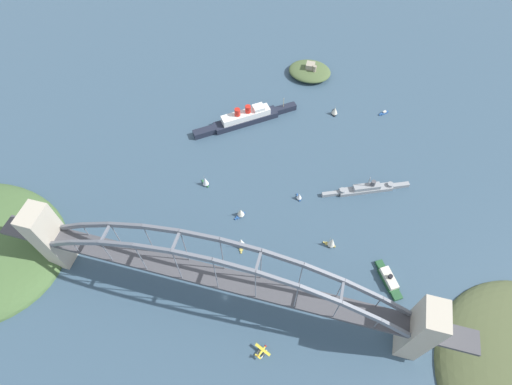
{
  "coord_description": "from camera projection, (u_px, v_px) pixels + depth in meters",
  "views": [
    {
      "loc": [
        42.07,
        -80.74,
        248.92
      ],
      "look_at": [
        0.0,
        79.61,
        8.0
      ],
      "focal_mm": 27.55,
      "sensor_mm": 36.0,
      "label": 1
    }
  ],
  "objects": [
    {
      "name": "ground_plane",
      "position": [
        225.0,
        297.0,
        255.39
      ],
      "size": [
        1400.0,
        1400.0,
        0.0
      ],
      "primitive_type": "plane",
      "color": "#385166"
    },
    {
      "name": "harbor_arch_bridge",
      "position": [
        222.0,
        278.0,
        229.76
      ],
      "size": [
        288.37,
        17.63,
        70.17
      ],
      "color": "#BCB29E",
      "rests_on": "ground"
    },
    {
      "name": "ocean_liner",
      "position": [
        246.0,
        118.0,
        340.25
      ],
      "size": [
        79.9,
        62.39,
        18.01
      ],
      "color": "#1E2333",
      "rests_on": "ground"
    },
    {
      "name": "naval_cruiser",
      "position": [
        367.0,
        189.0,
        300.85
      ],
      "size": [
        64.76,
        30.01,
        16.82
      ],
      "color": "gray",
      "rests_on": "ground"
    },
    {
      "name": "harbor_ferry_steamer",
      "position": [
        389.0,
        279.0,
        259.62
      ],
      "size": [
        19.73,
        27.1,
        7.88
      ],
      "color": "#23512D",
      "rests_on": "ground"
    },
    {
      "name": "fort_island_mid_harbor",
      "position": [
        310.0,
        71.0,
        377.57
      ],
      "size": [
        40.47,
        33.84,
        13.46
      ],
      "color": "#4C6038",
      "rests_on": "ground"
    },
    {
      "name": "seaplane_second_in_formation",
      "position": [
        262.0,
        351.0,
        234.1
      ],
      "size": [
        10.51,
        8.85,
        5.16
      ],
      "color": "#B7B7B2",
      "rests_on": "ground"
    },
    {
      "name": "small_boat_0",
      "position": [
        241.0,
        242.0,
        271.99
      ],
      "size": [
        6.81,
        9.92,
        11.28
      ],
      "color": "gold",
      "rests_on": "ground"
    },
    {
      "name": "small_boat_1",
      "position": [
        335.0,
        111.0,
        347.07
      ],
      "size": [
        6.19,
        9.39,
        8.64
      ],
      "color": "black",
      "rests_on": "ground"
    },
    {
      "name": "small_boat_2",
      "position": [
        205.0,
        181.0,
        302.67
      ],
      "size": [
        7.99,
        7.03,
        9.82
      ],
      "color": "#2D6B3D",
      "rests_on": "ground"
    },
    {
      "name": "small_boat_3",
      "position": [
        299.0,
        196.0,
        296.36
      ],
      "size": [
        5.31,
        6.65,
        6.88
      ],
      "color": "#234C8C",
      "rests_on": "ground"
    },
    {
      "name": "small_boat_4",
      "position": [
        384.0,
        113.0,
        350.07
      ],
      "size": [
        8.15,
        7.68,
        2.48
      ],
      "color": "#234C8C",
      "rests_on": "ground"
    },
    {
      "name": "small_boat_5",
      "position": [
        332.0,
        242.0,
        272.38
      ],
      "size": [
        9.21,
        5.81,
        10.89
      ],
      "color": "gold",
      "rests_on": "ground"
    },
    {
      "name": "small_boat_6",
      "position": [
        241.0,
        213.0,
        287.1
      ],
      "size": [
        7.37,
        8.6,
        8.78
      ],
      "color": "#234C8C",
      "rests_on": "ground"
    }
  ]
}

